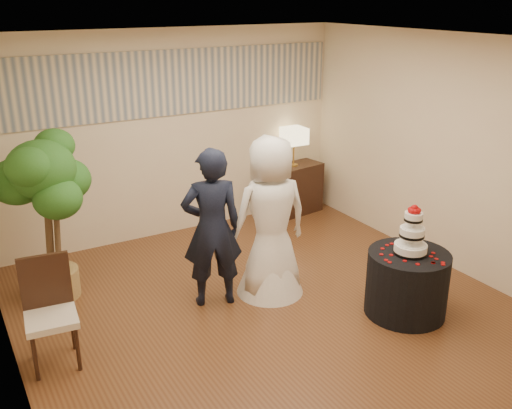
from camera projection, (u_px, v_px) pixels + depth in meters
floor at (267, 308)px, 6.17m from camera, size 5.00×5.00×0.00m
ceiling at (269, 40)px, 5.20m from camera, size 5.00×5.00×0.00m
wall_back at (172, 135)px, 7.71m from camera, size 5.00×0.06×2.80m
wall_front at (469, 292)px, 3.66m from camera, size 5.00×0.06×2.80m
wall_right at (445, 153)px, 6.87m from camera, size 0.06×5.00×2.80m
mural_border at (170, 83)px, 7.45m from camera, size 4.90×0.02×0.85m
groom at (212, 228)px, 6.00m from camera, size 0.73×0.59×1.75m
bride at (270, 217)px, 6.21m from camera, size 0.95×0.83×1.82m
cake_table at (407, 283)px, 5.97m from camera, size 0.92×0.92×0.69m
wedding_cake at (412, 230)px, 5.76m from camera, size 0.34×0.34×0.53m
console at (293, 190)px, 8.72m from camera, size 0.97×0.54×0.76m
table_lamp at (294, 147)px, 8.48m from camera, size 0.32×0.32×0.58m
ficus_tree at (47, 218)px, 6.09m from camera, size 1.23×1.23×1.90m
side_chair at (51, 316)px, 5.07m from camera, size 0.51×0.53×1.01m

